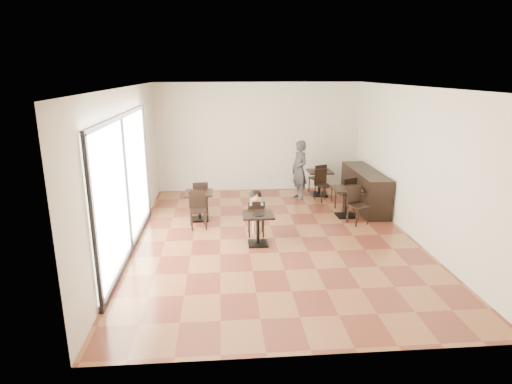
{
  "coord_description": "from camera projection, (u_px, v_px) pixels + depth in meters",
  "views": [
    {
      "loc": [
        -1.1,
        -8.62,
        3.5
      ],
      "look_at": [
        -0.38,
        0.18,
        1.0
      ],
      "focal_mm": 30.0,
      "sensor_mm": 36.0,
      "label": 1
    }
  ],
  "objects": [
    {
      "name": "wall_left",
      "position": [
        128.0,
        169.0,
        8.64
      ],
      "size": [
        0.01,
        8.0,
        3.2
      ],
      "primitive_type": "cube",
      "color": "beige",
      "rests_on": "floor"
    },
    {
      "name": "chair_mid_a",
      "position": [
        345.0,
        193.0,
        11.12
      ],
      "size": [
        0.51,
        0.51,
        0.88
      ],
      "primitive_type": null,
      "rotation": [
        0.0,
        0.0,
        3.52
      ],
      "color": "black",
      "rests_on": "floor"
    },
    {
      "name": "wall_back",
      "position": [
        258.0,
        137.0,
        12.71
      ],
      "size": [
        6.0,
        0.01,
        3.2
      ],
      "primitive_type": "cube",
      "color": "beige",
      "rests_on": "floor"
    },
    {
      "name": "cafe_table_left",
      "position": [
        199.0,
        206.0,
        10.35
      ],
      "size": [
        0.75,
        0.75,
        0.7
      ],
      "primitive_type": null,
      "rotation": [
        0.0,
        0.0,
        0.14
      ],
      "color": "black",
      "rests_on": "floor"
    },
    {
      "name": "chair_back_b",
      "position": [
        324.0,
        185.0,
        11.88
      ],
      "size": [
        0.51,
        0.51,
        0.87
      ],
      "primitive_type": null,
      "rotation": [
        0.0,
        0.0,
        0.36
      ],
      "color": "black",
      "rests_on": "floor"
    },
    {
      "name": "pizza_slice",
      "position": [
        257.0,
        199.0,
        9.07
      ],
      "size": [
        0.24,
        0.18,
        0.05
      ],
      "primitive_type": null,
      "color": "#D3B76B",
      "rests_on": "child"
    },
    {
      "name": "plate",
      "position": [
        258.0,
        215.0,
        8.69
      ],
      "size": [
        0.23,
        0.23,
        0.01
      ],
      "primitive_type": "cylinder",
      "color": "black",
      "rests_on": "child_table"
    },
    {
      "name": "chair_left_a",
      "position": [
        200.0,
        197.0,
        10.86
      ],
      "size": [
        0.43,
        0.43,
        0.84
      ],
      "primitive_type": null,
      "rotation": [
        0.0,
        0.0,
        3.28
      ],
      "color": "black",
      "rests_on": "floor"
    },
    {
      "name": "storefront_window",
      "position": [
        125.0,
        185.0,
        8.21
      ],
      "size": [
        0.04,
        4.5,
        2.6
      ],
      "primitive_type": "cube",
      "color": "white",
      "rests_on": "floor"
    },
    {
      "name": "wall_right",
      "position": [
        415.0,
        164.0,
        9.1
      ],
      "size": [
        0.01,
        8.0,
        3.2
      ],
      "primitive_type": "cube",
      "color": "beige",
      "rests_on": "floor"
    },
    {
      "name": "child_chair",
      "position": [
        256.0,
        217.0,
        9.39
      ],
      "size": [
        0.37,
        0.37,
        0.81
      ],
      "primitive_type": null,
      "rotation": [
        0.0,
        0.0,
        3.14
      ],
      "color": "black",
      "rests_on": "floor"
    },
    {
      "name": "wall_front",
      "position": [
        317.0,
        239.0,
        5.03
      ],
      "size": [
        6.0,
        0.01,
        3.2
      ],
      "primitive_type": "cube",
      "color": "beige",
      "rests_on": "floor"
    },
    {
      "name": "service_counter",
      "position": [
        365.0,
        189.0,
        11.29
      ],
      "size": [
        0.6,
        2.4,
        1.0
      ],
      "primitive_type": "cube",
      "color": "black",
      "rests_on": "floor"
    },
    {
      "name": "child_table",
      "position": [
        258.0,
        229.0,
        8.88
      ],
      "size": [
        0.64,
        0.64,
        0.68
      ],
      "primitive_type": null,
      "color": "black",
      "rests_on": "floor"
    },
    {
      "name": "ceiling",
      "position": [
        276.0,
        87.0,
        8.43
      ],
      "size": [
        6.0,
        8.0,
        0.01
      ],
      "primitive_type": "cube",
      "color": "white",
      "rests_on": "floor"
    },
    {
      "name": "chair_back_a",
      "position": [
        317.0,
        178.0,
        12.68
      ],
      "size": [
        0.51,
        0.51,
        0.87
      ],
      "primitive_type": null,
      "rotation": [
        0.0,
        0.0,
        3.5
      ],
      "color": "black",
      "rests_on": "floor"
    },
    {
      "name": "floor",
      "position": [
        274.0,
        238.0,
        9.31
      ],
      "size": [
        6.0,
        8.0,
        0.01
      ],
      "primitive_type": "cube",
      "color": "brown",
      "rests_on": "ground"
    },
    {
      "name": "cafe_table_back",
      "position": [
        319.0,
        183.0,
        12.43
      ],
      "size": [
        0.88,
        0.88,
        0.73
      ],
      "primitive_type": null,
      "rotation": [
        0.0,
        0.0,
        0.36
      ],
      "color": "black",
      "rests_on": "floor"
    },
    {
      "name": "chair_mid_b",
      "position": [
        358.0,
        206.0,
        10.07
      ],
      "size": [
        0.51,
        0.51,
        0.88
      ],
      "primitive_type": null,
      "rotation": [
        0.0,
        0.0,
        0.38
      ],
      "color": "black",
      "rests_on": "floor"
    },
    {
      "name": "cafe_table_mid",
      "position": [
        346.0,
        202.0,
        10.61
      ],
      "size": [
        0.9,
        0.9,
        0.73
      ],
      "primitive_type": null,
      "rotation": [
        0.0,
        0.0,
        0.38
      ],
      "color": "black",
      "rests_on": "floor"
    },
    {
      "name": "child",
      "position": [
        256.0,
        213.0,
        9.36
      ],
      "size": [
        0.37,
        0.51,
        1.03
      ],
      "primitive_type": null,
      "color": "gray",
      "rests_on": "child_chair"
    },
    {
      "name": "adult_patron",
      "position": [
        299.0,
        170.0,
        11.96
      ],
      "size": [
        0.59,
        0.71,
        1.66
      ],
      "primitive_type": "imported",
      "rotation": [
        0.0,
        0.0,
        -1.21
      ],
      "color": "#37373C",
      "rests_on": "floor"
    },
    {
      "name": "chair_left_b",
      "position": [
        198.0,
        210.0,
        9.81
      ],
      "size": [
        0.43,
        0.43,
        0.84
      ],
      "primitive_type": null,
      "rotation": [
        0.0,
        0.0,
        0.14
      ],
      "color": "black",
      "rests_on": "floor"
    }
  ]
}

